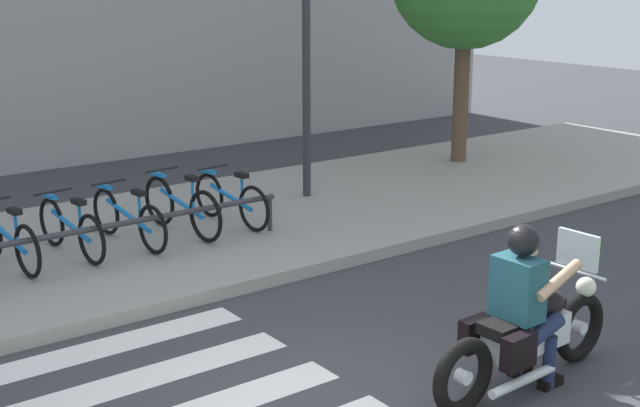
{
  "coord_description": "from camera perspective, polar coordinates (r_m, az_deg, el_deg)",
  "views": [
    {
      "loc": [
        -3.72,
        -4.69,
        3.37
      ],
      "look_at": [
        1.51,
        2.32,
        1.01
      ],
      "focal_mm": 48.0,
      "sensor_mm": 36.0,
      "label": 1
    }
  ],
  "objects": [
    {
      "name": "bicycle_7",
      "position": [
        11.33,
        -5.97,
        0.27
      ],
      "size": [
        0.48,
        1.57,
        0.73
      ],
      "color": "black",
      "rests_on": "sidewalk"
    },
    {
      "name": "bicycle_6",
      "position": [
        10.99,
        -9.22,
        -0.19
      ],
      "size": [
        0.48,
        1.68,
        0.8
      ],
      "color": "black",
      "rests_on": "sidewalk"
    },
    {
      "name": "bicycle_3",
      "position": [
        10.22,
        -20.09,
        -2.23
      ],
      "size": [
        0.48,
        1.58,
        0.74
      ],
      "color": "black",
      "rests_on": "sidewalk"
    },
    {
      "name": "bicycle_5",
      "position": [
        10.7,
        -12.66,
        -0.93
      ],
      "size": [
        0.48,
        1.68,
        0.73
      ],
      "color": "black",
      "rests_on": "sidewalk"
    },
    {
      "name": "bike_rack",
      "position": [
        9.8,
        -17.15,
        -2.18
      ],
      "size": [
        5.68,
        0.07,
        0.49
      ],
      "color": "#333338",
      "rests_on": "sidewalk"
    },
    {
      "name": "crosswalk_stripe_5",
      "position": [
        8.32,
        -14.3,
        -9.29
      ],
      "size": [
        2.8,
        0.4,
        0.01
      ],
      "primitive_type": "cube",
      "color": "white",
      "rests_on": "ground"
    },
    {
      "name": "sidewalk",
      "position": [
        10.87,
        -14.92,
        -3.09
      ],
      "size": [
        24.0,
        4.4,
        0.15
      ],
      "primitive_type": "cube",
      "color": "gray",
      "rests_on": "ground"
    },
    {
      "name": "rider",
      "position": [
        7.21,
        13.43,
        -5.99
      ],
      "size": [
        0.64,
        0.55,
        1.44
      ],
      "color": "#1E4C59",
      "rests_on": "ground"
    },
    {
      "name": "motorcycle",
      "position": [
        7.4,
        13.65,
        -8.5
      ],
      "size": [
        2.18,
        0.64,
        1.23
      ],
      "color": "black",
      "rests_on": "ground"
    },
    {
      "name": "street_lamp",
      "position": [
        12.44,
        -0.92,
        11.63
      ],
      "size": [
        0.28,
        0.28,
        4.33
      ],
      "color": "#2D2D33",
      "rests_on": "ground"
    },
    {
      "name": "crosswalk_stripe_4",
      "position": [
        7.65,
        -11.93,
        -11.39
      ],
      "size": [
        2.8,
        0.4,
        0.01
      ],
      "primitive_type": "cube",
      "color": "white",
      "rests_on": "ground"
    },
    {
      "name": "bicycle_4",
      "position": [
        10.44,
        -16.29,
        -1.58
      ],
      "size": [
        0.48,
        1.57,
        0.73
      ],
      "color": "black",
      "rests_on": "sidewalk"
    }
  ]
}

